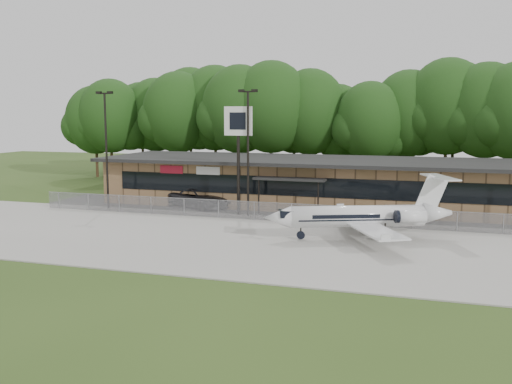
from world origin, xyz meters
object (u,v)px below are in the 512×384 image
(suv, at_px, (199,198))
(pole_sign, at_px, (238,133))
(terminal, at_px, (326,182))
(business_jet, at_px, (364,217))

(suv, distance_m, pole_sign, 7.95)
(pole_sign, bearing_deg, suv, 151.73)
(terminal, bearing_deg, suv, -156.68)
(terminal, distance_m, suv, 11.59)
(business_jet, xyz_separation_m, pole_sign, (-10.94, 6.11, 5.27))
(business_jet, relative_size, suv, 1.94)
(terminal, xyz_separation_m, pole_sign, (-5.93, -7.14, 4.63))
(terminal, distance_m, pole_sign, 10.37)
(business_jet, height_order, suv, business_jet)
(business_jet, relative_size, pole_sign, 1.40)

